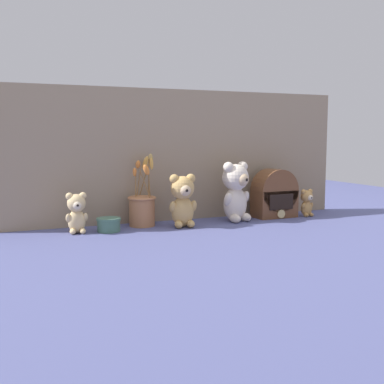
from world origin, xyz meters
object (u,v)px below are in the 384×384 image
teddy_bear_tiny (307,202)px  teddy_bear_small (77,212)px  decorative_tin_tall (109,225)px  teddy_bear_medium (183,199)px  flower_vase (142,207)px  teddy_bear_large (236,190)px  vintage_radio (274,195)px

teddy_bear_tiny → teddy_bear_small: bearing=179.2°
decorative_tin_tall → teddy_bear_medium: bearing=-4.4°
teddy_bear_small → flower_vase: size_ratio=0.52×
teddy_bear_large → vintage_radio: bearing=7.9°
teddy_bear_large → vintage_radio: size_ratio=1.18×
teddy_bear_large → teddy_bear_medium: teddy_bear_large is taller
teddy_bear_tiny → vintage_radio: (-0.16, 0.05, 0.04)m
teddy_bear_large → teddy_bear_tiny: bearing=-1.9°
flower_vase → decorative_tin_tall: size_ratio=3.18×
teddy_bear_large → teddy_bear_tiny: (0.39, -0.01, -0.07)m
teddy_bear_small → teddy_bear_large: bearing=-0.1°
flower_vase → teddy_bear_large: bearing=-7.2°
teddy_bear_medium → teddy_bear_tiny: bearing=2.1°
teddy_bear_large → flower_vase: 0.44m
teddy_bear_tiny → vintage_radio: size_ratio=0.57×
vintage_radio → teddy_bear_medium: bearing=-172.3°
vintage_radio → teddy_bear_small: bearing=-178.2°
flower_vase → decorative_tin_tall: 0.19m
teddy_bear_medium → flower_vase: bearing=149.3°
vintage_radio → teddy_bear_tiny: bearing=-15.8°
teddy_bear_medium → decorative_tin_tall: 0.34m
teddy_bear_medium → teddy_bear_tiny: size_ratio=1.71×
teddy_bear_large → teddy_bear_small: 0.73m
teddy_bear_small → teddy_bear_tiny: (1.12, -0.01, -0.02)m
vintage_radio → flower_vase: bearing=178.0°
teddy_bear_tiny → flower_vase: (-0.83, 0.07, 0.01)m
teddy_bear_small → decorative_tin_tall: teddy_bear_small is taller
teddy_bear_large → teddy_bear_medium: bearing=-172.4°
teddy_bear_medium → teddy_bear_small: teddy_bear_medium is taller
teddy_bear_large → flower_vase: flower_vase is taller
teddy_bear_small → teddy_bear_tiny: teddy_bear_small is taller
vintage_radio → decorative_tin_tall: (-0.83, -0.04, -0.08)m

